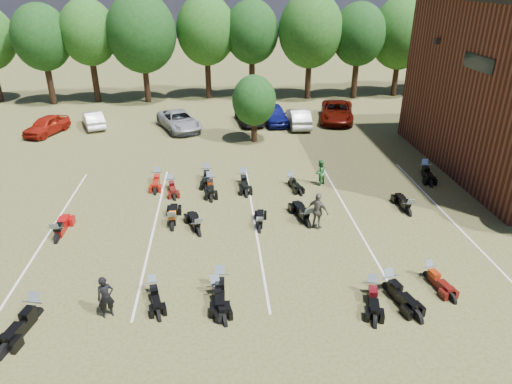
{
  "coord_description": "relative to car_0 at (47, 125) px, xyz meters",
  "views": [
    {
      "loc": [
        -4.64,
        -17.09,
        11.2
      ],
      "look_at": [
        -2.84,
        4.0,
        1.2
      ],
      "focal_mm": 32.0,
      "sensor_mm": 36.0,
      "label": 1
    }
  ],
  "objects": [
    {
      "name": "motorcycle_11",
      "position": [
        17.62,
        -16.14,
        -0.71
      ],
      "size": [
        1.27,
        2.64,
        1.41
      ],
      "primitive_type": null,
      "rotation": [
        0.0,
        0.0,
        3.33
      ],
      "color": "black",
      "rests_on": "ground"
    },
    {
      "name": "car_5",
      "position": [
        19.98,
        0.38,
        0.03
      ],
      "size": [
        1.66,
        4.53,
        1.48
      ],
      "primitive_type": "imported",
      "rotation": [
        0.0,
        0.0,
        3.12
      ],
      "color": "#AAA9A5",
      "rests_on": "ground"
    },
    {
      "name": "motorcycle_15",
      "position": [
        9.63,
        -10.11,
        -0.71
      ],
      "size": [
        0.76,
        2.28,
        1.26
      ],
      "primitive_type": null,
      "rotation": [
        0.0,
        0.0,
        0.02
      ],
      "color": "maroon",
      "rests_on": "ground"
    },
    {
      "name": "motorcycle_14",
      "position": [
        10.51,
        -11.11,
        -0.71
      ],
      "size": [
        1.07,
        2.19,
        1.17
      ],
      "primitive_type": null,
      "rotation": [
        0.0,
        0.0,
        0.2
      ],
      "color": "#500E0B",
      "rests_on": "ground"
    },
    {
      "name": "motorcycle_13",
      "position": [
        23.1,
        -15.42,
        -0.71
      ],
      "size": [
        0.77,
        2.31,
        1.28
      ],
      "primitive_type": null,
      "rotation": [
        0.0,
        0.0,
        3.16
      ],
      "color": "black",
      "rests_on": "ground"
    },
    {
      "name": "motorcycle_19",
      "position": [
        17.55,
        -11.22,
        -0.71
      ],
      "size": [
        1.07,
        2.09,
        1.11
      ],
      "primitive_type": null,
      "rotation": [
        0.0,
        0.0,
        0.23
      ],
      "color": "black",
      "rests_on": "ground"
    },
    {
      "name": "person_grey",
      "position": [
        18.05,
        -16.45,
        0.24
      ],
      "size": [
        1.14,
        1.08,
        1.89
      ],
      "primitive_type": "imported",
      "rotation": [
        0.0,
        0.0,
        2.42
      ],
      "color": "#5B584E",
      "rests_on": "ground"
    },
    {
      "name": "ground",
      "position": [
        18.04,
        -18.59,
        -0.71
      ],
      "size": [
        160.0,
        160.0,
        0.0
      ],
      "primitive_type": "plane",
      "color": "brown",
      "rests_on": "ground"
    },
    {
      "name": "car_7",
      "position": [
        30.76,
        0.59,
        -0.06
      ],
      "size": [
        3.42,
        4.79,
        1.29
      ],
      "primitive_type": "imported",
      "rotation": [
        0.0,
        0.0,
        2.73
      ],
      "color": "#37373C",
      "rests_on": "ground"
    },
    {
      "name": "motorcycle_7",
      "position": [
        5.67,
        -16.56,
        -0.71
      ],
      "size": [
        0.79,
        2.44,
        1.36
      ],
      "primitive_type": null,
      "rotation": [
        0.0,
        0.0,
        3.14
      ],
      "color": "#960A0B",
      "rests_on": "ground"
    },
    {
      "name": "motorcycle_16",
      "position": [
        12.58,
        -9.87,
        -0.71
      ],
      "size": [
        0.78,
        2.42,
        1.35
      ],
      "primitive_type": null,
      "rotation": [
        0.0,
        0.0,
        -0.0
      ],
      "color": "black",
      "rests_on": "ground"
    },
    {
      "name": "car_3",
      "position": [
        16.04,
        1.75,
        -0.01
      ],
      "size": [
        2.55,
        5.05,
        1.4
      ],
      "primitive_type": "imported",
      "rotation": [
        0.0,
        0.0,
        3.27
      ],
      "color": "black",
      "rests_on": "ground"
    },
    {
      "name": "person_black",
      "position": [
        9.14,
        -22.13,
        0.11
      ],
      "size": [
        0.71,
        0.6,
        1.65
      ],
      "primitive_type": "imported",
      "rotation": [
        0.0,
        0.0,
        0.42
      ],
      "color": "black",
      "rests_on": "ground"
    },
    {
      "name": "car_4",
      "position": [
        18.11,
        1.39,
        0.07
      ],
      "size": [
        2.27,
        4.72,
        1.56
      ],
      "primitive_type": "imported",
      "rotation": [
        0.0,
        0.0,
        0.1
      ],
      "color": "#0C115A",
      "rests_on": "ground"
    },
    {
      "name": "young_tree_midfield",
      "position": [
        16.04,
        -3.09,
        2.38
      ],
      "size": [
        3.2,
        3.2,
        4.7
      ],
      "color": "black",
      "rests_on": "ground"
    },
    {
      "name": "parking_lines",
      "position": [
        15.04,
        -15.59,
        -0.7
      ],
      "size": [
        20.1,
        14.0,
        0.01
      ],
      "color": "silver",
      "rests_on": "ground"
    },
    {
      "name": "motorcycle_20",
      "position": [
        26.1,
        -10.35,
        -0.71
      ],
      "size": [
        1.19,
        2.51,
        1.35
      ],
      "primitive_type": null,
      "rotation": [
        0.0,
        0.0,
        -0.18
      ],
      "color": "black",
      "rests_on": "ground"
    },
    {
      "name": "motorcycle_3",
      "position": [
        13.05,
        -21.31,
        -0.71
      ],
      "size": [
        1.09,
        2.27,
        1.21
      ],
      "primitive_type": null,
      "rotation": [
        0.0,
        0.0,
        0.19
      ],
      "color": "black",
      "rests_on": "ground"
    },
    {
      "name": "person_green",
      "position": [
        19.25,
        -11.35,
        0.07
      ],
      "size": [
        0.96,
        0.93,
        1.56
      ],
      "primitive_type": "imported",
      "rotation": [
        0.0,
        0.0,
        3.8
      ],
      "color": "#276A2E",
      "rests_on": "ground"
    },
    {
      "name": "car_2",
      "position": [
        10.24,
        0.34,
        0.02
      ],
      "size": [
        4.27,
        5.81,
        1.47
      ],
      "primitive_type": "imported",
      "rotation": [
        0.0,
        0.0,
        0.39
      ],
      "color": "gray",
      "rests_on": "ground"
    },
    {
      "name": "car_0",
      "position": [
        0.0,
        0.0,
        0.0
      ],
      "size": [
        3.09,
        4.48,
        1.42
      ],
      "primitive_type": "imported",
      "rotation": [
        0.0,
        0.0,
        -0.38
      ],
      "color": "maroon",
      "rests_on": "ground"
    },
    {
      "name": "car_1",
      "position": [
        3.2,
        1.58,
        -0.05
      ],
      "size": [
        2.76,
        4.23,
        1.32
      ],
      "primitive_type": "imported",
      "rotation": [
        0.0,
        0.0,
        3.51
      ],
      "color": "silver",
      "rests_on": "ground"
    },
    {
      "name": "motorcycle_6",
      "position": [
        21.75,
        -20.92,
        -0.71
      ],
      "size": [
        1.03,
        2.15,
        1.15
      ],
      "primitive_type": null,
      "rotation": [
        0.0,
        0.0,
        0.19
      ],
      "color": "#4A0E0A",
      "rests_on": "ground"
    },
    {
      "name": "motorcycle_9",
      "position": [
        12.25,
        -16.53,
        -0.71
      ],
      "size": [
        1.33,
        2.36,
        1.25
      ],
      "primitive_type": null,
      "rotation": [
        0.0,
        0.0,
        3.43
      ],
      "color": "black",
      "rests_on": "ground"
    },
    {
      "name": "motorcycle_4",
      "position": [
        19.82,
        -21.59,
        -0.71
      ],
      "size": [
        1.39,
        2.56,
        1.36
      ],
      "primitive_type": null,
      "rotation": [
        0.0,
        0.0,
        0.26
      ],
      "color": "black",
      "rests_on": "ground"
    },
    {
      "name": "motorcycle_1",
      "position": [
        10.64,
        -21.0,
        -0.71
      ],
      "size": [
        1.11,
        2.12,
        1.13
      ],
      "primitive_type": null,
      "rotation": [
        0.0,
        0.0,
        0.24
      ],
      "color": "black",
      "rests_on": "ground"
    },
    {
      "name": "motorcycle_8",
      "position": [
        10.96,
        -15.86,
        -0.71
      ],
      "size": [
        0.82,
        2.46,
        1.37
      ],
      "primitive_type": null,
      "rotation": [
        0.0,
        0.0,
        3.16
      ],
      "color": "black",
      "rests_on": "ground"
    },
    {
      "name": "motorcycle_17",
      "position": [
        12.79,
        -11.21,
        -0.71
      ],
      "size": [
        0.86,
        2.43,
        1.34
      ],
      "primitive_type": null,
      "rotation": [
        0.0,
        0.0,
        0.04
      ],
      "color": "black",
      "rests_on": "ground"
    },
    {
      "name": "motorcycle_0",
      "position": [
        6.54,
        -22.0,
        -0.71
      ],
      "size": [
        1.34,
        2.62,
        1.4
      ],
      "primitive_type": null,
      "rotation": [
        0.0,
        0.0,
        -0.23
      ],
      "color": "black",
      "rests_on": "ground"
    },
    {
      "name": "tree_line",
      "position": [
        17.04,
        10.41,
        5.6
      ],
      "size": [
        56.0,
        6.0,
        9.79
      ],
      "color": "black",
      "rests_on": "ground"
    },
    {
      "name": "motorcycle_2",
      "position": [
        13.24,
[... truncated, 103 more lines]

